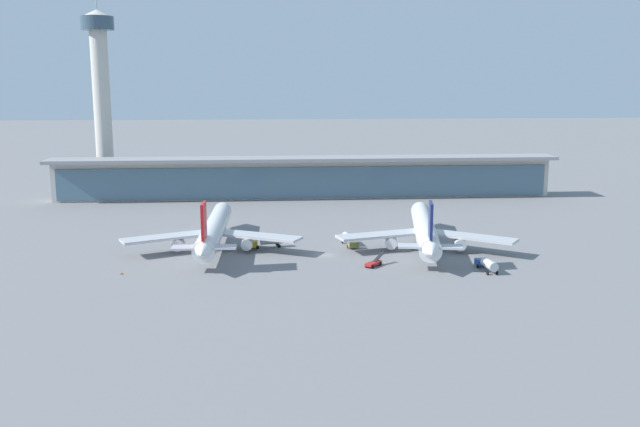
{
  "coord_description": "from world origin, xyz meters",
  "views": [
    {
      "loc": [
        -14.31,
        -167.19,
        42.89
      ],
      "look_at": [
        0.0,
        16.81,
        7.25
      ],
      "focal_mm": 39.07,
      "sensor_mm": 36.0,
      "label": 1
    }
  ],
  "objects": [
    {
      "name": "ground_plane",
      "position": [
        0.0,
        0.0,
        0.0
      ],
      "size": [
        1200.0,
        1200.0,
        0.0
      ],
      "primitive_type": "plane",
      "color": "slate"
    },
    {
      "name": "airliner_left_stand",
      "position": [
        -27.95,
        8.36,
        4.96
      ],
      "size": [
        45.54,
        59.14,
        15.77
      ],
      "color": "white",
      "rests_on": "ground"
    },
    {
      "name": "airliner_centre_stand",
      "position": [
        26.12,
        4.89,
        4.96
      ],
      "size": [
        44.89,
        59.01,
        15.77
      ],
      "color": "white",
      "rests_on": "ground"
    },
    {
      "name": "service_truck_near_nose_red",
      "position": [
        10.39,
        -11.59,
        0.81
      ],
      "size": [
        5.5,
        6.01,
        2.7
      ],
      "color": "#B21E1E",
      "rests_on": "ground"
    },
    {
      "name": "service_truck_under_wing_yellow",
      "position": [
        -14.39,
        8.81,
        1.71
      ],
      "size": [
        8.88,
        4.07,
        2.95
      ],
      "color": "yellow",
      "rests_on": "ground"
    },
    {
      "name": "service_truck_mid_apron_blue",
      "position": [
        35.44,
        -17.78,
        1.71
      ],
      "size": [
        3.18,
        8.77,
        2.95
      ],
      "color": "#234C9E",
      "rests_on": "ground"
    },
    {
      "name": "service_truck_by_tail_olive",
      "position": [
        7.12,
        9.27,
        1.71
      ],
      "size": [
        3.56,
        8.83,
        2.95
      ],
      "color": "olive",
      "rests_on": "ground"
    },
    {
      "name": "terminal_building",
      "position": [
        0.0,
        84.82,
        7.87
      ],
      "size": [
        183.6,
        12.8,
        15.2
      ],
      "color": "beige",
      "rests_on": "ground"
    },
    {
      "name": "control_tower",
      "position": [
        -75.83,
        103.98,
        39.89
      ],
      "size": [
        12.0,
        12.0,
        73.2
      ],
      "color": "beige",
      "rests_on": "ground"
    },
    {
      "name": "safety_cone_alpha",
      "position": [
        -47.0,
        -13.8,
        0.32
      ],
      "size": [
        0.62,
        0.62,
        0.7
      ],
      "color": "orange",
      "rests_on": "ground"
    }
  ]
}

